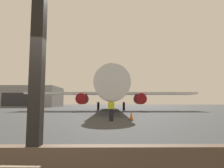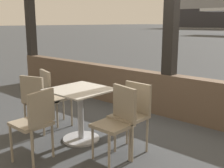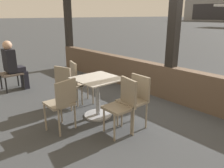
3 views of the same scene
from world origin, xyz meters
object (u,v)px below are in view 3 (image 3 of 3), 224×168
(cafe_chair_window_left, at_px, (67,83))
(cafe_chair_window_right, at_px, (136,97))
(cafe_chair_side_extra, at_px, (78,79))
(seated_passenger, at_px, (13,64))
(cafe_chair_aisle_right, at_px, (123,102))
(dining_table, at_px, (98,95))
(lounge_bench, at_px, (11,75))
(cafe_chair_aisle_left, at_px, (62,100))

(cafe_chair_window_left, xyz_separation_m, cafe_chair_window_right, (1.45, 0.46, 0.02))
(cafe_chair_side_extra, distance_m, seated_passenger, 2.01)
(cafe_chair_aisle_right, distance_m, seated_passenger, 3.43)
(dining_table, height_order, cafe_chair_window_right, cafe_chair_window_right)
(cafe_chair_window_right, relative_size, seated_passenger, 0.72)
(cafe_chair_window_right, height_order, lounge_bench, cafe_chair_window_right)
(cafe_chair_window_right, height_order, cafe_chair_side_extra, cafe_chair_side_extra)
(cafe_chair_aisle_left, bearing_deg, lounge_bench, 178.61)
(lounge_bench, bearing_deg, cafe_chair_aisle_left, -1.39)
(cafe_chair_aisle_right, height_order, seated_passenger, seated_passenger)
(dining_table, xyz_separation_m, seated_passenger, (-2.64, -0.63, 0.24))
(cafe_chair_aisle_left, xyz_separation_m, cafe_chair_side_extra, (-0.83, 0.84, 0.01))
(cafe_chair_window_right, height_order, seated_passenger, seated_passenger)
(dining_table, distance_m, cafe_chair_aisle_right, 0.76)
(cafe_chair_aisle_right, relative_size, lounge_bench, 1.87)
(dining_table, xyz_separation_m, cafe_chair_window_left, (-0.71, -0.23, 0.10))
(lounge_bench, bearing_deg, seated_passenger, 76.54)
(lounge_bench, bearing_deg, cafe_chair_window_right, 15.38)
(cafe_chair_aisle_left, distance_m, cafe_chair_side_extra, 1.18)
(dining_table, bearing_deg, cafe_chair_aisle_right, -5.52)
(cafe_chair_aisle_left, relative_size, cafe_chair_side_extra, 0.97)
(cafe_chair_aisle_left, xyz_separation_m, cafe_chair_aisle_right, (0.67, 0.69, -0.00))
(cafe_chair_aisle_right, bearing_deg, dining_table, 174.48)
(cafe_chair_aisle_left, xyz_separation_m, lounge_bench, (-2.73, 0.07, -0.16))
(cafe_chair_aisle_right, height_order, cafe_chair_side_extra, cafe_chair_side_extra)
(dining_table, bearing_deg, cafe_chair_window_right, 17.47)
(seated_passenger, bearing_deg, cafe_chair_window_right, 14.34)
(cafe_chair_window_left, bearing_deg, cafe_chair_aisle_right, 6.20)
(cafe_chair_aisle_left, bearing_deg, dining_table, 95.75)
(cafe_chair_side_extra, bearing_deg, dining_table, -5.57)
(cafe_chair_side_extra, distance_m, lounge_bench, 2.05)
(cafe_chair_window_right, bearing_deg, dining_table, -162.53)
(dining_table, xyz_separation_m, lounge_bench, (-2.65, -0.70, -0.05))
(cafe_chair_window_right, bearing_deg, seated_passenger, -165.66)
(lounge_bench, xyz_separation_m, seated_passenger, (0.02, 0.07, 0.29))
(cafe_chair_window_left, bearing_deg, cafe_chair_aisle_left, -34.23)
(cafe_chair_window_right, distance_m, cafe_chair_aisle_right, 0.30)
(cafe_chair_aisle_right, xyz_separation_m, lounge_bench, (-3.40, -0.63, -0.15))
(dining_table, bearing_deg, lounge_bench, -165.21)
(cafe_chair_window_left, distance_m, lounge_bench, 2.00)
(cafe_chair_window_right, relative_size, cafe_chair_aisle_left, 1.00)
(cafe_chair_window_right, bearing_deg, cafe_chair_side_extra, -173.96)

